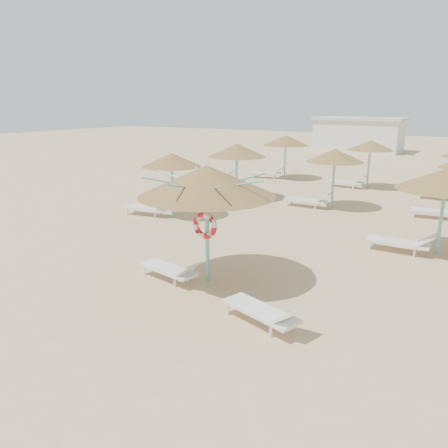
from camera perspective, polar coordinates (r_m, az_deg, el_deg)
The scene contains 6 objects.
ground at distance 11.60m, azimuth -0.43°, elevation -7.84°, with size 120.00×120.00×0.00m, color tan.
main_palapa at distance 10.99m, azimuth -2.28°, elevation 5.62°, with size 3.48×3.48×3.12m.
lounger_main_a at distance 11.76m, azimuth -6.89°, elevation -5.91°, with size 1.95×0.87×0.68m.
lounger_main_b at distance 9.45m, azimuth 5.37°, elevation -11.33°, with size 2.05×1.13×0.71m.
palapa_field at distance 19.71m, azimuth 20.24°, elevation 7.92°, with size 19.16×13.84×2.72m.
service_hut at distance 45.63m, azimuth 17.18°, elevation 11.13°, with size 8.40×4.40×3.25m.
Camera 1 is at (5.67, -9.01, 4.60)m, focal length 35.00 mm.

